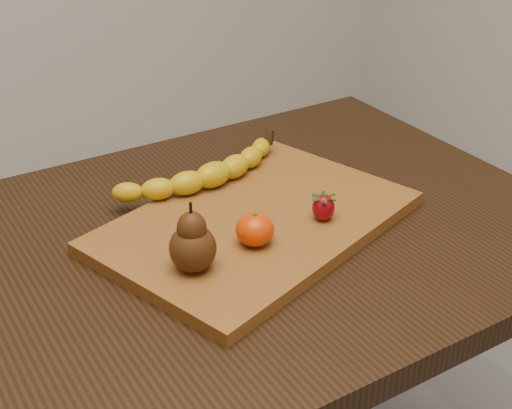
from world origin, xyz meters
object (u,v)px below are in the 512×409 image
pear (192,237)px  table (232,287)px  cutting_board (256,222)px  mandarin (255,229)px

pear → table: bearing=38.4°
cutting_board → pear: bearing=-170.6°
cutting_board → pear: (-0.14, -0.07, 0.06)m
mandarin → table: bearing=88.5°
cutting_board → pear: 0.17m
table → cutting_board: (0.04, -0.01, 0.11)m
cutting_board → mandarin: (-0.04, -0.06, 0.03)m
cutting_board → mandarin: 0.08m
table → cutting_board: cutting_board is taller
table → mandarin: bearing=-91.5°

